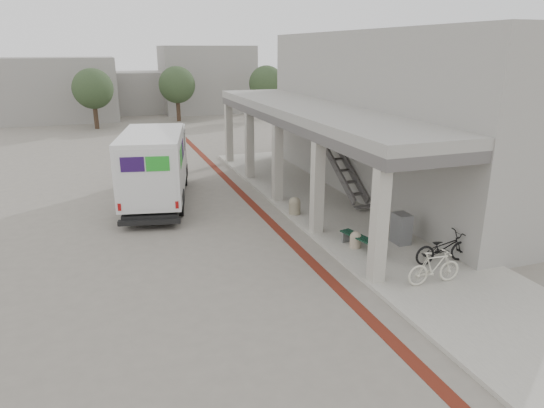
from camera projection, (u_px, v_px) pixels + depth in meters
name	position (u px, v px, depth m)	size (l,w,h in m)	color
ground	(264.00, 247.00, 16.10)	(120.00, 120.00, 0.00)	slate
bike_lane_stripe	(273.00, 224.00, 18.21)	(0.35, 40.00, 0.01)	#5A1D12
sidewalk	(370.00, 231.00, 17.35)	(4.40, 28.00, 0.12)	gray
transit_building	(379.00, 117.00, 21.25)	(7.60, 17.00, 7.00)	gray
distant_backdrop	(117.00, 87.00, 46.54)	(28.00, 10.00, 6.50)	gray
tree_left	(93.00, 89.00, 38.64)	(3.20, 3.20, 4.80)	#38281C
tree_mid	(177.00, 85.00, 42.65)	(3.20, 3.20, 4.80)	#38281C
tree_right	(266.00, 84.00, 44.30)	(3.20, 3.20, 4.80)	#38281C
fedex_truck	(156.00, 164.00, 20.35)	(3.64, 7.62, 3.13)	black
bench	(361.00, 241.00, 15.57)	(0.75, 1.77, 0.40)	gray
bollard_near	(355.00, 239.00, 15.72)	(0.36, 0.36, 0.54)	tan
bollard_far	(295.00, 205.00, 18.89)	(0.45, 0.45, 0.68)	gray
utility_cabinet	(401.00, 228.00, 15.99)	(0.46, 0.61, 1.02)	gray
bicycle_black	(443.00, 248.00, 14.53)	(0.64, 1.84, 0.97)	black
bicycle_cream	(434.00, 267.00, 13.23)	(0.45, 1.61, 0.97)	beige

